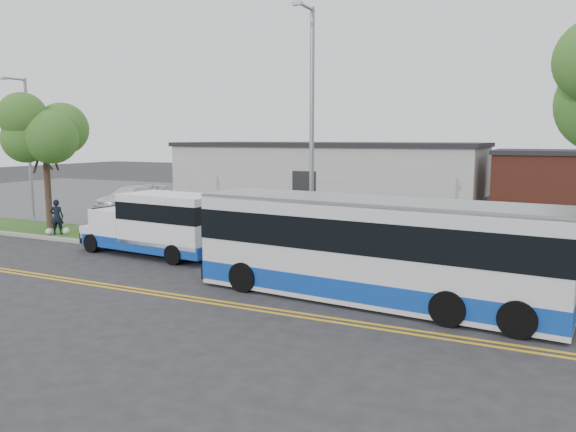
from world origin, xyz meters
The scene contains 18 objects.
ground centered at (0.00, 0.00, 0.00)m, with size 140.00×140.00×0.00m, color #28282B.
lane_line_north centered at (0.00, -3.85, 0.01)m, with size 70.00×0.12×0.01m, color gold.
lane_line_south centered at (0.00, -4.15, 0.01)m, with size 70.00×0.12×0.01m, color gold.
curb centered at (0.00, 1.10, 0.07)m, with size 80.00×0.30×0.15m, color #9E9B93.
verge centered at (0.00, 2.90, 0.05)m, with size 80.00×3.30×0.10m, color #254617.
parking_lot centered at (0.00, 17.00, 0.05)m, with size 80.00×25.00×0.10m, color #4C4C4F.
commercial_building centered at (-6.00, 27.00, 2.18)m, with size 25.40×10.40×4.35m.
brick_wing centered at (10.50, 26.00, 1.96)m, with size 6.30×7.30×3.90m.
tree_west centered at (-12.00, 3.20, 5.12)m, with size 4.40×4.40×6.91m.
streetlight_near centered at (3.00, 2.73, 5.23)m, with size 0.35×1.53×9.50m.
streetlight_far centered at (-16.00, 5.42, 4.48)m, with size 0.35×1.53×8.00m.
shuttle_bus centered at (-2.63, 0.54, 1.36)m, with size 6.78×2.72×2.54m.
transit_bus centered at (6.96, -1.80, 1.51)m, with size 10.97×3.37×3.00m.
pedestrian centered at (-10.00, 1.90, 0.95)m, with size 0.62×0.41×1.71m, color black.
parked_car_a centered at (-10.30, 10.58, 0.77)m, with size 1.42×4.07×1.34m, color silver.
parked_car_b centered at (-13.61, 11.09, 0.84)m, with size 2.08×5.12×1.49m, color white.
grocery_bag_left centered at (-10.30, 1.65, 0.26)m, with size 0.32×0.32×0.32m, color white.
grocery_bag_right centered at (-9.70, 2.15, 0.26)m, with size 0.32×0.32×0.32m, color white.
Camera 1 is at (11.76, -17.27, 4.75)m, focal length 35.00 mm.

